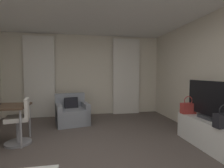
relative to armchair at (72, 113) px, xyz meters
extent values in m
plane|color=#564C47|center=(0.38, -2.04, -0.27)|extent=(12.00, 12.00, 0.00)
cube|color=beige|center=(0.38, 0.99, 1.03)|extent=(5.12, 0.06, 2.60)
cube|color=silver|center=(-1.00, 0.86, 0.98)|extent=(0.90, 0.06, 2.50)
cube|color=silver|center=(1.75, 0.86, 0.98)|extent=(0.90, 0.06, 2.50)
cube|color=gray|center=(0.01, -0.04, -0.07)|extent=(0.98, 0.96, 0.42)
cube|color=gray|center=(-0.06, 0.29, 0.33)|extent=(0.83, 0.31, 0.38)
cube|color=gray|center=(0.35, 0.04, 0.00)|extent=(0.29, 0.81, 0.56)
cube|color=gray|center=(-0.34, -0.11, 0.00)|extent=(0.29, 0.81, 0.56)
cube|color=black|center=(-0.02, 0.08, 0.24)|extent=(0.39, 0.27, 0.37)
cylinder|color=#99999E|center=(-0.83, -0.87, 0.08)|extent=(0.04, 0.04, 0.71)
cylinder|color=#99999E|center=(-0.83, -1.42, 0.08)|extent=(0.04, 0.04, 0.71)
cylinder|color=gray|center=(-0.96, -1.20, -0.04)|extent=(0.06, 0.06, 0.46)
cylinder|color=gray|center=(-0.96, -1.20, -0.25)|extent=(0.48, 0.48, 0.04)
cube|color=silver|center=(-0.96, -1.20, 0.23)|extent=(0.47, 0.47, 0.08)
cube|color=silver|center=(-0.79, -1.17, 0.44)|extent=(0.12, 0.36, 0.34)
cube|color=white|center=(2.59, -1.98, -0.02)|extent=(0.49, 1.32, 0.52)
cube|color=#333338|center=(2.59, -1.93, 0.27)|extent=(0.20, 0.36, 0.06)
cube|color=black|center=(2.59, -1.93, 0.63)|extent=(0.04, 1.10, 0.65)
cube|color=#B73833|center=(2.48, -1.48, 0.35)|extent=(0.30, 0.14, 0.22)
torus|color=#B73833|center=(2.48, -1.48, 0.51)|extent=(0.20, 0.02, 0.20)
cube|color=black|center=(2.45, -2.44, 0.35)|extent=(0.30, 0.14, 0.22)
torus|color=black|center=(2.45, -2.44, 0.51)|extent=(0.20, 0.02, 0.20)
camera|label=1|loc=(0.25, -4.70, 1.09)|focal=27.34mm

